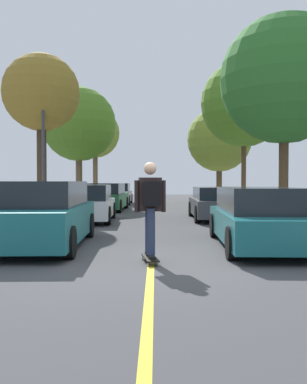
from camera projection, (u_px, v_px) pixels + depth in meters
ground at (151, 261)px, 7.88m from camera, size 80.00×80.00×0.00m
center_line at (153, 234)px, 11.88m from camera, size 0.12×39.20×0.01m
parked_car_left_nearest at (44, 214)px, 9.59m from camera, size 2.01×4.56×1.49m
parked_car_left_near at (87, 203)px, 15.55m from camera, size 2.05×4.12×1.36m
parked_car_left_far at (106, 197)px, 21.51m from camera, size 2.07×4.71×1.39m
parked_car_left_farthest at (117, 194)px, 27.69m from camera, size 1.91×4.37×1.37m
parked_car_right_nearest at (260, 217)px, 9.53m from camera, size 2.09×4.69×1.35m
parked_car_right_near at (217, 203)px, 16.39m from camera, size 1.98×4.42×1.26m
street_tree_left_nearest at (41, 94)px, 17.11m from camera, size 3.14×3.14×6.55m
street_tree_left_near at (79, 124)px, 25.47m from camera, size 4.50×4.50×7.09m
street_tree_left_far at (95, 134)px, 32.36m from camera, size 3.76×3.76×6.95m
street_tree_right_nearest at (284, 80)px, 14.69m from camera, size 4.49×4.49×7.17m
street_tree_right_near at (244, 104)px, 21.38m from camera, size 4.40×4.40×7.52m
street_tree_right_far at (219, 140)px, 29.70m from camera, size 4.53×4.53×6.58m
fire_hydrant at (23, 214)px, 12.82m from camera, size 0.20×0.20×0.70m
streetlamp at (43, 138)px, 16.02m from camera, size 0.36×0.24×5.25m
skateboard at (150, 258)px, 7.68m from camera, size 0.35×0.86×0.10m
skateboarder at (150, 203)px, 7.62m from camera, size 0.59×0.71×1.74m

